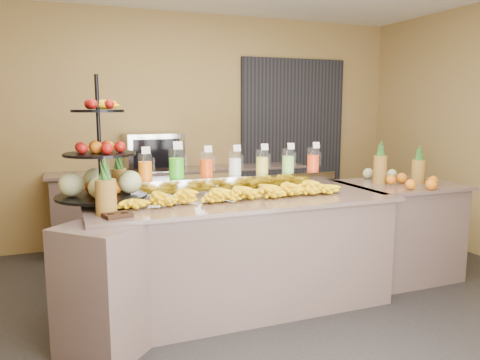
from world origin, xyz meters
TOP-DOWN VIEW (x-y plane):
  - ground at (0.00, 0.00)m, footprint 6.00×6.00m
  - room_envelope at (0.19, 0.79)m, footprint 6.04×5.02m
  - buffet_counter at (-0.12, 0.26)m, footprint 2.75×1.25m
  - right_counter at (1.70, 0.40)m, footprint 1.08×0.88m
  - back_ledge at (0.00, 2.25)m, footprint 3.10×0.55m
  - pitcher_tray at (0.05, 0.58)m, footprint 1.85×0.30m
  - juice_pitcher_orange_a at (-0.73, 0.58)m, footprint 0.12×0.12m
  - juice_pitcher_green at (-0.47, 0.58)m, footprint 0.13×0.14m
  - juice_pitcher_orange_b at (-0.21, 0.58)m, footprint 0.11×0.12m
  - juice_pitcher_milk at (0.05, 0.58)m, footprint 0.11×0.12m
  - juice_pitcher_lemon at (0.31, 0.58)m, footprint 0.11×0.12m
  - juice_pitcher_lime at (0.57, 0.58)m, footprint 0.11×0.12m
  - juice_pitcher_orange_c at (0.83, 0.58)m, footprint 0.11×0.12m
  - banana_heap at (-0.06, 0.24)m, footprint 1.87×0.17m
  - fruit_stand at (-1.04, 0.48)m, footprint 0.81×0.81m
  - condiment_caddy at (-1.03, -0.05)m, footprint 0.21×0.17m
  - pineapple_left_a at (-1.09, 0.07)m, footprint 0.14×0.14m
  - pineapple_left_b at (-0.92, 0.74)m, footprint 0.12×0.12m
  - right_fruit_pile at (1.68, 0.32)m, footprint 0.51×0.49m
  - oven_warmer at (-0.35, 2.25)m, footprint 0.66×0.47m

SIDE VIEW (x-z plane):
  - ground at x=0.00m, z-range 0.00..0.00m
  - buffet_counter at x=-0.12m, z-range 0.00..0.93m
  - back_ledge at x=0.00m, z-range 0.00..0.93m
  - right_counter at x=1.70m, z-range 0.00..0.93m
  - condiment_caddy at x=-1.03m, z-range 0.93..0.96m
  - banana_heap at x=-0.06m, z-range 0.92..1.08m
  - pitcher_tray at x=0.05m, z-range 0.93..1.08m
  - right_fruit_pile at x=1.68m, z-range 0.88..1.15m
  - pineapple_left_b at x=-0.92m, z-range 0.88..1.27m
  - pineapple_left_a at x=-1.09m, z-range 0.88..1.28m
  - oven_warmer at x=-0.35m, z-range 0.93..1.36m
  - juice_pitcher_milk at x=0.05m, z-range 1.04..1.31m
  - juice_pitcher_orange_b at x=-0.21m, z-range 1.04..1.31m
  - juice_pitcher_lime at x=0.57m, z-range 1.04..1.31m
  - juice_pitcher_lemon at x=0.31m, z-range 1.04..1.31m
  - juice_pitcher_orange_c at x=0.83m, z-range 1.04..1.31m
  - juice_pitcher_orange_a at x=-0.73m, z-range 1.03..1.32m
  - fruit_stand at x=-1.04m, z-range 0.69..1.66m
  - juice_pitcher_green at x=-0.47m, z-range 1.03..1.35m
  - room_envelope at x=0.19m, z-range 0.47..3.29m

